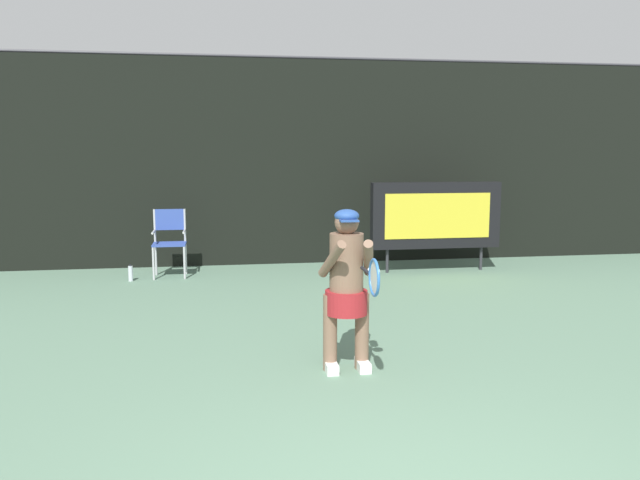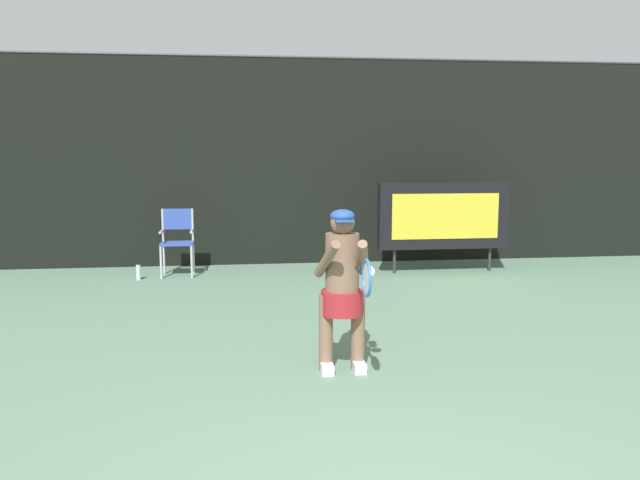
# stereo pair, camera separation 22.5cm
# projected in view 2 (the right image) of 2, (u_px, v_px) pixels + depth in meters

# --- Properties ---
(backdrop_screen) EXTENTS (18.00, 0.12, 3.66)m
(backdrop_screen) POSITION_uv_depth(u_px,v_px,m) (284.00, 163.00, 11.23)
(backdrop_screen) COLOR black
(backdrop_screen) RESTS_ON ground
(scoreboard) EXTENTS (2.20, 0.21, 1.50)m
(scoreboard) POSITION_uv_depth(u_px,v_px,m) (444.00, 216.00, 10.50)
(scoreboard) COLOR black
(scoreboard) RESTS_ON ground
(umpire_chair) EXTENTS (0.52, 0.44, 1.08)m
(umpire_chair) POSITION_uv_depth(u_px,v_px,m) (177.00, 238.00, 10.27)
(umpire_chair) COLOR #B7B7BC
(umpire_chair) RESTS_ON ground
(water_bottle) EXTENTS (0.07, 0.07, 0.27)m
(water_bottle) POSITION_uv_depth(u_px,v_px,m) (138.00, 272.00, 9.96)
(water_bottle) COLOR silver
(water_bottle) RESTS_ON ground
(tennis_player) EXTENTS (0.53, 0.59, 1.50)m
(tennis_player) POSITION_uv_depth(u_px,v_px,m) (342.00, 283.00, 5.77)
(tennis_player) COLOR white
(tennis_player) RESTS_ON ground
(tennis_racket) EXTENTS (0.03, 0.60, 0.31)m
(tennis_racket) POSITION_uv_depth(u_px,v_px,m) (366.00, 277.00, 5.10)
(tennis_racket) COLOR black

